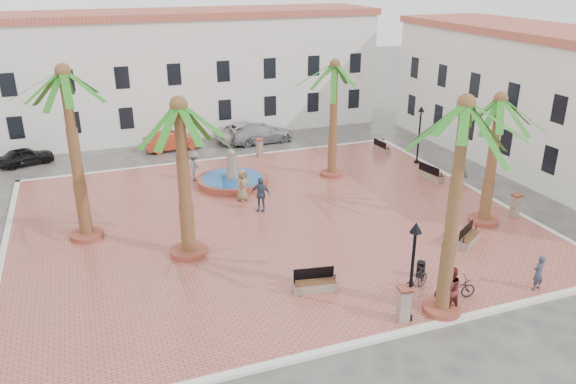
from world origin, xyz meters
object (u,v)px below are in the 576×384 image
(palm_nw, at_px, (66,91))
(pedestrian_fountain_b, at_px, (260,194))
(bicycle_a, at_px, (455,289))
(bench_se, at_px, (469,239))
(litter_bin, at_px, (421,269))
(bicycle_b, at_px, (415,281))
(car_white, at_px, (249,131))
(palm_e, at_px, (499,115))
(cyclist_a, at_px, (538,273))
(fountain, at_px, (232,179))
(bollard_e, at_px, (515,205))
(bench_ne, at_px, (382,148))
(pedestrian_east, at_px, (461,174))
(pedestrian_north, at_px, (195,166))
(car_red, at_px, (173,141))
(bollard_se, at_px, (404,304))
(bench_e, at_px, (431,175))
(pedestrian_fountain_a, at_px, (243,185))
(lamppost_e, at_px, (420,125))
(palm_sw, at_px, (180,125))
(car_silver, at_px, (261,133))
(bollard_n, at_px, (260,147))
(lamppost_s, at_px, (413,255))
(cyclist_b, at_px, (450,289))
(bench_s, at_px, (315,285))
(palm_ne, at_px, (335,77))

(palm_nw, distance_m, pedestrian_fountain_b, 11.08)
(bicycle_a, xyz_separation_m, pedestrian_fountain_b, (-4.62, 11.15, 0.50))
(bench_se, xyz_separation_m, litter_bin, (-3.93, -1.86, 0.10))
(bicycle_b, relative_size, car_white, 0.33)
(palm_e, xyz_separation_m, cyclist_a, (-2.26, -6.19, -5.00))
(fountain, distance_m, bollard_e, 16.34)
(bench_ne, relative_size, cyclist_a, 1.05)
(pedestrian_east, bearing_deg, bicycle_a, -39.96)
(bench_se, bearing_deg, pedestrian_north, 96.06)
(bicycle_b, xyz_separation_m, pedestrian_fountain_b, (-3.40, 10.13, 0.45))
(palm_e, height_order, car_red, palm_e)
(fountain, distance_m, pedestrian_fountain_b, 4.56)
(bollard_se, bearing_deg, bench_e, 52.55)
(pedestrian_fountain_a, bearing_deg, lamppost_e, -20.70)
(palm_sw, xyz_separation_m, car_silver, (8.80, 16.36, -5.61))
(car_silver, bearing_deg, bollard_n, 157.35)
(lamppost_s, bearing_deg, cyclist_b, 0.00)
(bench_se, xyz_separation_m, bollard_se, (-6.36, -4.42, 0.48))
(litter_bin, bearing_deg, palm_nw, 145.81)
(pedestrian_east, bearing_deg, car_white, -150.31)
(bollard_n, relative_size, pedestrian_north, 0.68)
(bench_s, bearing_deg, palm_sw, 140.04)
(litter_bin, height_order, bicycle_b, bicycle_b)
(palm_sw, relative_size, bench_ne, 4.57)
(bench_e, relative_size, car_red, 0.46)
(palm_e, relative_size, bollard_e, 5.36)
(bench_s, distance_m, cyclist_b, 5.38)
(palm_ne, relative_size, pedestrian_east, 4.64)
(pedestrian_fountain_a, distance_m, car_silver, 11.92)
(litter_bin, relative_size, cyclist_a, 0.46)
(fountain, relative_size, bench_e, 2.25)
(fountain, relative_size, bench_s, 2.30)
(bench_ne, distance_m, pedestrian_north, 13.94)
(lamppost_s, relative_size, pedestrian_north, 2.19)
(palm_e, bearing_deg, bicycle_b, -147.21)
(car_red, distance_m, car_white, 5.92)
(bench_ne, height_order, car_silver, car_silver)
(palm_ne, distance_m, pedestrian_north, 10.20)
(pedestrian_fountain_a, bearing_deg, bench_e, -34.30)
(lamppost_e, xyz_separation_m, bicycle_b, (-9.11, -14.11, -2.16))
(fountain, relative_size, bench_se, 2.46)
(pedestrian_north, bearing_deg, palm_nw, 153.82)
(bollard_e, xyz_separation_m, cyclist_a, (-4.25, -6.19, 0.11))
(palm_nw, height_order, bollard_e, palm_nw)
(bench_ne, height_order, pedestrian_north, pedestrian_north)
(car_red, bearing_deg, pedestrian_east, -138.55)
(lamppost_e, xyz_separation_m, car_red, (-15.01, 9.28, -2.14))
(lamppost_e, height_order, car_red, lamppost_e)
(bench_s, xyz_separation_m, bench_se, (8.67, 1.29, -0.01))
(palm_e, distance_m, lamppost_s, 10.88)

